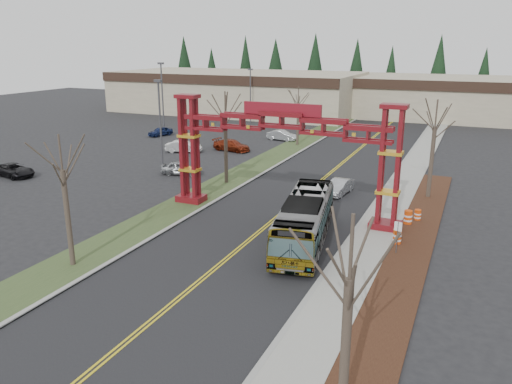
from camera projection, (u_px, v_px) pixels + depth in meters
The scene contains 33 objects.
ground at pixel (138, 332), 22.92m from camera, with size 200.00×200.00×0.00m, color black.
road at pixel (309, 191), 44.80m from camera, with size 12.00×110.00×0.02m, color black.
lane_line_left at pixel (307, 191), 44.84m from camera, with size 0.12×100.00×0.01m, color gold.
lane_line_right at pixel (310, 191), 44.75m from camera, with size 0.12×100.00×0.01m, color gold.
curb_right at pixel (378, 199), 42.39m from camera, with size 0.30×110.00×0.15m, color gray.
sidewalk_right at pixel (395, 201), 41.82m from camera, with size 2.60×110.00×0.14m, color gray.
landscape_strip at pixel (399, 282), 27.68m from camera, with size 2.60×50.00×0.12m, color black.
grass_median at pixel (229, 181), 47.91m from camera, with size 4.00×110.00×0.08m, color #2F4522.
curb_left at pixel (247, 183), 47.18m from camera, with size 0.30×110.00×0.15m, color gray.
gateway_arch at pixel (281, 138), 36.96m from camera, with size 18.20×1.60×8.90m.
retail_building_west at pixel (237, 92), 96.51m from camera, with size 46.00×22.30×7.50m.
retail_building_east at pixel (461, 98), 88.01m from camera, with size 38.00×20.30×7.00m.
conifer_treeline at pixel (414, 75), 101.50m from camera, with size 116.10×5.60×13.00m.
transit_bus at pixel (305, 220), 32.81m from camera, with size 2.67×11.41×3.18m, color #B7B9C0.
silver_sedan at pixel (339, 187), 43.73m from camera, with size 1.40×4.01×1.32m, color #A5A8AD.
parked_car_near_a at pixel (181, 168), 50.26m from camera, with size 1.60×3.98×1.36m, color #94979B.
parked_car_near_b at pixel (184, 146), 60.63m from camera, with size 1.51×4.32×1.42m, color white.
parked_car_near_c at pixel (14, 170), 49.58m from camera, with size 2.19×4.74×1.32m, color black.
parked_car_mid_a at pixel (232, 145), 61.40m from camera, with size 1.96×4.82×1.40m, color maroon.
parked_car_mid_b at pixel (160, 131), 71.38m from camera, with size 1.49×3.72×1.27m, color navy.
parked_car_far_a at pixel (282, 135), 68.01m from camera, with size 1.46×4.19×1.38m, color silver.
bare_tree_median_near at pixel (62, 171), 28.18m from camera, with size 3.12×3.12×7.93m.
bare_tree_median_mid at pixel (225, 117), 45.60m from camera, with size 3.45×3.45×8.61m.
bare_tree_median_far at pixel (298, 103), 63.50m from camera, with size 3.04×3.04×7.51m.
bare_tree_right_near at pixel (349, 280), 15.85m from camera, with size 3.35×3.35×7.76m.
bare_tree_right_far at pixel (435, 128), 41.19m from camera, with size 3.50×3.50×8.38m.
light_pole_near at pixel (160, 118), 51.43m from camera, with size 0.80×0.40×9.23m.
light_pole_mid at pixel (162, 92), 73.73m from camera, with size 0.87×0.44×10.08m.
light_pole_far at pixel (250, 92), 82.17m from camera, with size 0.76×0.38×8.79m.
street_sign at pixel (398, 231), 30.92m from camera, with size 0.49×0.16×2.18m.
barrel_south at pixel (397, 237), 32.73m from camera, with size 0.57×0.57×1.06m.
barrel_mid at pixel (408, 218), 36.29m from camera, with size 0.60×0.60×1.12m.
barrel_north at pixel (418, 216), 37.09m from camera, with size 0.49×0.49×0.91m.
Camera 1 is at (13.12, -16.17, 12.76)m, focal length 35.00 mm.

